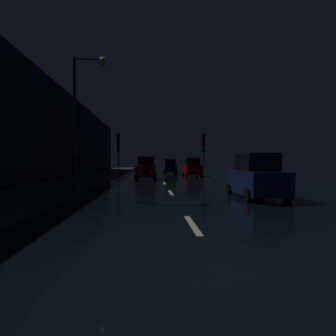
# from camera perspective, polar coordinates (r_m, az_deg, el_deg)

# --- Properties ---
(ground) EXTENTS (26.02, 84.00, 0.02)m
(ground) POSITION_cam_1_polar(r_m,az_deg,el_deg) (28.57, -1.60, -1.98)
(ground) COLOR black
(sidewalk_left) EXTENTS (4.40, 84.00, 0.15)m
(sidewalk_left) POSITION_cam_1_polar(r_m,az_deg,el_deg) (29.10, -15.13, -1.80)
(sidewalk_left) COLOR #38332B
(sidewalk_left) RESTS_ON ground
(building_facade_left) EXTENTS (0.80, 63.00, 8.40)m
(building_facade_left) POSITION_cam_1_polar(r_m,az_deg,el_deg) (26.46, -22.26, 6.78)
(building_facade_left) COLOR black
(building_facade_left) RESTS_ON ground
(lane_centerline) EXTENTS (0.16, 21.12, 0.01)m
(lane_centerline) POSITION_cam_1_polar(r_m,az_deg,el_deg) (17.07, -0.10, -4.17)
(lane_centerline) COLOR beige
(lane_centerline) RESTS_ON ground
(traffic_light_far_left) EXTENTS (0.33, 0.47, 4.63)m
(traffic_light_far_left) POSITION_cam_1_polar(r_m,az_deg,el_deg) (30.20, -10.32, 4.54)
(traffic_light_far_left) COLOR #38383A
(traffic_light_far_left) RESTS_ON ground
(traffic_light_far_right) EXTENTS (0.33, 0.47, 4.57)m
(traffic_light_far_right) POSITION_cam_1_polar(r_m,az_deg,el_deg) (28.99, 7.37, 4.59)
(traffic_light_far_right) COLOR #38383A
(traffic_light_far_right) RESTS_ON ground
(streetlamp_overhead) EXTENTS (1.70, 0.44, 6.71)m
(streetlamp_overhead) POSITION_cam_1_polar(r_m,az_deg,el_deg) (14.15, -16.94, 12.89)
(streetlamp_overhead) COLOR #2D2D30
(streetlamp_overhead) RESTS_ON ground
(car_approaching_headlights) EXTENTS (1.94, 4.20, 2.11)m
(car_approaching_headlights) POSITION_cam_1_polar(r_m,az_deg,el_deg) (25.56, -4.63, -0.18)
(car_approaching_headlights) COLOR maroon
(car_approaching_headlights) RESTS_ON ground
(car_parked_right_near) EXTENTS (1.85, 4.00, 2.01)m
(car_parked_right_near) POSITION_cam_1_polar(r_m,az_deg,el_deg) (13.10, 17.76, -1.90)
(car_parked_right_near) COLOR #141E51
(car_parked_right_near) RESTS_ON ground
(car_distant_taillights) EXTENTS (1.82, 3.94, 1.99)m
(car_distant_taillights) POSITION_cam_1_polar(r_m,az_deg,el_deg) (37.83, 0.39, 0.23)
(car_distant_taillights) COLOR #141E51
(car_distant_taillights) RESTS_ON ground
(car_parked_right_far) EXTENTS (1.91, 4.14, 2.09)m
(car_parked_right_far) POSITION_cam_1_polar(r_m,az_deg,el_deg) (31.21, 5.05, 0.07)
(car_parked_right_far) COLOR maroon
(car_parked_right_far) RESTS_ON ground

